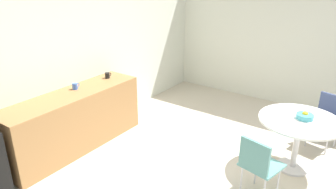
{
  "coord_description": "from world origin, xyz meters",
  "views": [
    {
      "loc": [
        -3.34,
        -1.01,
        2.6
      ],
      "look_at": [
        0.05,
        1.38,
        0.95
      ],
      "focal_mm": 33.57,
      "sensor_mm": 36.0,
      "label": 1
    }
  ],
  "objects_px": {
    "chair_teal": "(258,162)",
    "chair_navy": "(328,115)",
    "round_table": "(299,129)",
    "mug_white": "(108,75)",
    "fruit_bowl": "(305,116)",
    "mug_green": "(75,86)"
  },
  "relations": [
    {
      "from": "chair_navy",
      "to": "fruit_bowl",
      "type": "xyz_separation_m",
      "value": [
        -0.89,
        0.17,
        0.28
      ]
    },
    {
      "from": "round_table",
      "to": "fruit_bowl",
      "type": "distance_m",
      "value": 0.2
    },
    {
      "from": "mug_green",
      "to": "chair_teal",
      "type": "bearing_deg",
      "value": -84.24
    },
    {
      "from": "chair_teal",
      "to": "mug_green",
      "type": "distance_m",
      "value": 2.86
    },
    {
      "from": "chair_teal",
      "to": "mug_green",
      "type": "height_order",
      "value": "mug_green"
    },
    {
      "from": "round_table",
      "to": "mug_white",
      "type": "xyz_separation_m",
      "value": [
        -0.55,
        3.01,
        0.33
      ]
    },
    {
      "from": "mug_white",
      "to": "round_table",
      "type": "bearing_deg",
      "value": -79.57
    },
    {
      "from": "round_table",
      "to": "chair_navy",
      "type": "bearing_deg",
      "value": -12.68
    },
    {
      "from": "chair_teal",
      "to": "fruit_bowl",
      "type": "height_order",
      "value": "fruit_bowl"
    },
    {
      "from": "chair_navy",
      "to": "mug_white",
      "type": "xyz_separation_m",
      "value": [
        -1.49,
        3.22,
        0.43
      ]
    },
    {
      "from": "fruit_bowl",
      "to": "mug_green",
      "type": "distance_m",
      "value": 3.32
    },
    {
      "from": "chair_navy",
      "to": "mug_white",
      "type": "relative_size",
      "value": 6.43
    },
    {
      "from": "round_table",
      "to": "chair_navy",
      "type": "distance_m",
      "value": 0.96
    },
    {
      "from": "round_table",
      "to": "mug_white",
      "type": "bearing_deg",
      "value": 100.43
    },
    {
      "from": "round_table",
      "to": "fruit_bowl",
      "type": "relative_size",
      "value": 4.9
    },
    {
      "from": "chair_teal",
      "to": "mug_white",
      "type": "relative_size",
      "value": 6.43
    },
    {
      "from": "chair_navy",
      "to": "mug_green",
      "type": "distance_m",
      "value": 3.91
    },
    {
      "from": "fruit_bowl",
      "to": "mug_green",
      "type": "relative_size",
      "value": 1.7
    },
    {
      "from": "chair_teal",
      "to": "mug_white",
      "type": "height_order",
      "value": "mug_white"
    },
    {
      "from": "fruit_bowl",
      "to": "chair_teal",
      "type": "bearing_deg",
      "value": 165.63
    },
    {
      "from": "round_table",
      "to": "fruit_bowl",
      "type": "height_order",
      "value": "fruit_bowl"
    },
    {
      "from": "chair_teal",
      "to": "chair_navy",
      "type": "bearing_deg",
      "value": -12.73
    }
  ]
}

